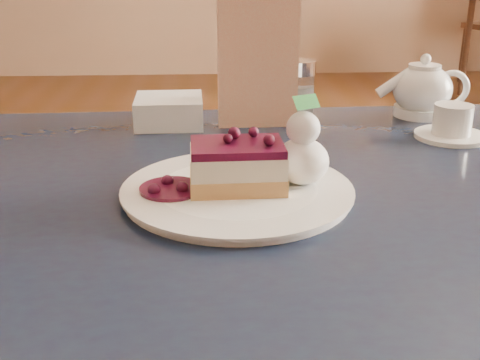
{
  "coord_description": "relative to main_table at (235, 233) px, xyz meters",
  "views": [
    {
      "loc": [
        0.07,
        -0.82,
        1.13
      ],
      "look_at": [
        0.11,
        -0.12,
        0.86
      ],
      "focal_mm": 45.0,
      "sensor_mm": 36.0,
      "label": 1
    }
  ],
  "objects": [
    {
      "name": "napkin_stack",
      "position": [
        -0.11,
        0.32,
        0.11
      ],
      "size": [
        0.13,
        0.13,
        0.05
      ],
      "primitive_type": "cube",
      "rotation": [
        0.0,
        0.0,
        0.03
      ],
      "color": "white",
      "rests_on": "main_table"
    },
    {
      "name": "sugar_shaker",
      "position": [
        0.14,
        0.34,
        0.15
      ],
      "size": [
        0.06,
        0.06,
        0.12
      ],
      "color": "white",
      "rests_on": "main_table"
    },
    {
      "name": "dessert_plate",
      "position": [
        0.0,
        -0.05,
        0.09
      ],
      "size": [
        0.31,
        0.31,
        0.01
      ],
      "primitive_type": "cylinder",
      "color": "white",
      "rests_on": "main_table"
    },
    {
      "name": "main_table",
      "position": [
        0.0,
        0.0,
        0.0
      ],
      "size": [
        1.32,
        0.9,
        0.81
      ],
      "rotation": [
        0.0,
        0.0,
        0.03
      ],
      "color": "black",
      "rests_on": "ground"
    },
    {
      "name": "tea_set",
      "position": [
        0.4,
        0.32,
        0.13
      ],
      "size": [
        0.18,
        0.28,
        0.11
      ],
      "color": "white",
      "rests_on": "main_table"
    },
    {
      "name": "whipped_cream",
      "position": [
        0.09,
        -0.04,
        0.13
      ],
      "size": [
        0.08,
        0.08,
        0.07
      ],
      "color": "white",
      "rests_on": "dessert_plate"
    },
    {
      "name": "berry_sauce",
      "position": [
        -0.09,
        -0.06,
        0.1
      ],
      "size": [
        0.09,
        0.09,
        0.01
      ],
      "primitive_type": "cylinder",
      "color": "#440B26",
      "rests_on": "dessert_plate"
    },
    {
      "name": "menu_card",
      "position": [
        0.06,
        0.3,
        0.2
      ],
      "size": [
        0.15,
        0.04,
        0.24
      ],
      "primitive_type": "cube",
      "rotation": [
        0.0,
        0.0,
        0.03
      ],
      "color": "beige",
      "rests_on": "main_table"
    },
    {
      "name": "cheesecake_slice",
      "position": [
        0.0,
        -0.05,
        0.13
      ],
      "size": [
        0.13,
        0.1,
        0.06
      ],
      "rotation": [
        0.0,
        0.0,
        0.03
      ],
      "color": "tan",
      "rests_on": "dessert_plate"
    }
  ]
}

